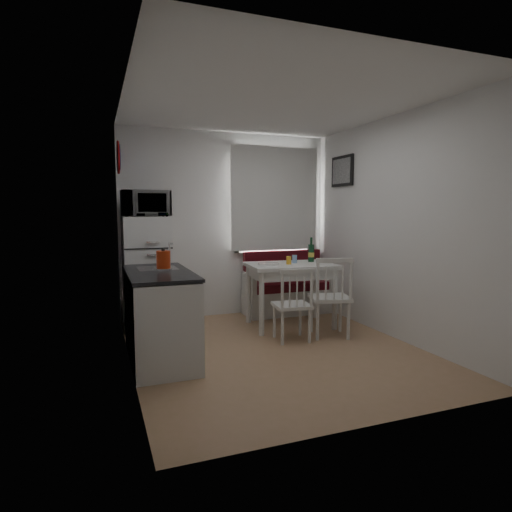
{
  "coord_description": "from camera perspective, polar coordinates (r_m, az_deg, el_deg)",
  "views": [
    {
      "loc": [
        -1.78,
        -4.13,
        1.49
      ],
      "look_at": [
        -0.03,
        0.5,
        0.97
      ],
      "focal_mm": 30.0,
      "sensor_mm": 36.0,
      "label": 1
    }
  ],
  "objects": [
    {
      "name": "bench",
      "position": [
        6.32,
        4.09,
        -4.89
      ],
      "size": [
        1.27,
        0.49,
        0.91
      ],
      "color": "silver",
      "rests_on": "floor"
    },
    {
      "name": "picture_frame",
      "position": [
        6.18,
        11.4,
        11.04
      ],
      "size": [
        0.04,
        0.52,
        0.42
      ],
      "primitive_type": "cube",
      "color": "black",
      "rests_on": "wall_right"
    },
    {
      "name": "wall_right",
      "position": [
        5.28,
        17.82,
        3.6
      ],
      "size": [
        0.02,
        3.5,
        2.6
      ],
      "primitive_type": "cube",
      "color": "white",
      "rests_on": "floor"
    },
    {
      "name": "wine_bottle",
      "position": [
        5.76,
        7.37,
        0.86
      ],
      "size": [
        0.08,
        0.08,
        0.33
      ],
      "primitive_type": null,
      "color": "#144024",
      "rests_on": "dining_table"
    },
    {
      "name": "fridge",
      "position": [
        5.62,
        -14.35,
        -2.18
      ],
      "size": [
        0.57,
        0.57,
        1.43
      ],
      "primitive_type": "cube",
      "color": "white",
      "rests_on": "floor"
    },
    {
      "name": "kitchen_counter",
      "position": [
        4.45,
        -12.71,
        -7.67
      ],
      "size": [
        0.62,
        1.32,
        1.16
      ],
      "color": "silver",
      "rests_on": "floor"
    },
    {
      "name": "chair_left",
      "position": [
        4.88,
        5.25,
        -5.43
      ],
      "size": [
        0.44,
        0.42,
        0.46
      ],
      "rotation": [
        0.0,
        0.0,
        -0.11
      ],
      "color": "silver",
      "rests_on": "floor"
    },
    {
      "name": "chair_right",
      "position": [
        5.1,
        10.39,
        -4.28
      ],
      "size": [
        0.55,
        0.54,
        0.52
      ],
      "rotation": [
        0.0,
        0.0,
        -0.28
      ],
      "color": "silver",
      "rests_on": "floor"
    },
    {
      "name": "floor",
      "position": [
        4.74,
        2.57,
        -12.4
      ],
      "size": [
        3.0,
        3.5,
        0.02
      ],
      "primitive_type": "cube",
      "color": "tan",
      "rests_on": "ground"
    },
    {
      "name": "window",
      "position": [
        6.35,
        2.33,
        7.17
      ],
      "size": [
        1.22,
        0.06,
        1.47
      ],
      "primitive_type": "cube",
      "color": "silver",
      "rests_on": "wall_back"
    },
    {
      "name": "wall_sign",
      "position": [
        5.63,
        -17.8,
        12.41
      ],
      "size": [
        0.03,
        0.4,
        0.4
      ],
      "primitive_type": "cylinder",
      "rotation": [
        0.0,
        1.57,
        0.0
      ],
      "color": "#1C3EA8",
      "rests_on": "wall_left"
    },
    {
      "name": "kettle",
      "position": [
        4.36,
        -12.25,
        -0.51
      ],
      "size": [
        0.17,
        0.17,
        0.22
      ],
      "primitive_type": "cylinder",
      "color": "red",
      "rests_on": "kitchen_counter"
    },
    {
      "name": "wall_left",
      "position": [
        4.14,
        -16.81,
        3.05
      ],
      "size": [
        0.02,
        3.5,
        2.6
      ],
      "primitive_type": "cube",
      "color": "white",
      "rests_on": "floor"
    },
    {
      "name": "drinking_glass_orange",
      "position": [
        5.46,
        4.39,
        -0.57
      ],
      "size": [
        0.06,
        0.06,
        0.1
      ],
      "primitive_type": "cylinder",
      "color": "yellow",
      "rests_on": "dining_table"
    },
    {
      "name": "drinking_glass_blue",
      "position": [
        5.6,
        5.16,
        -0.4
      ],
      "size": [
        0.06,
        0.06,
        0.11
      ],
      "primitive_type": "cylinder",
      "color": "#8DB8F1",
      "rests_on": "dining_table"
    },
    {
      "name": "microwave",
      "position": [
        5.51,
        -14.53,
        6.79
      ],
      "size": [
        0.59,
        0.4,
        0.32
      ],
      "primitive_type": "imported",
      "color": "white",
      "rests_on": "fridge"
    },
    {
      "name": "ceiling",
      "position": [
        4.63,
        2.73,
        19.81
      ],
      "size": [
        3.0,
        3.5,
        0.02
      ],
      "primitive_type": "cube",
      "color": "white",
      "rests_on": "wall_back"
    },
    {
      "name": "wall_front",
      "position": [
        2.98,
        16.1,
        2.02
      ],
      "size": [
        3.0,
        0.02,
        2.6
      ],
      "primitive_type": "cube",
      "color": "white",
      "rests_on": "floor"
    },
    {
      "name": "wall_back",
      "position": [
        6.14,
        -3.83,
        4.17
      ],
      "size": [
        3.0,
        0.02,
        2.6
      ],
      "primitive_type": "cube",
      "color": "white",
      "rests_on": "floor"
    },
    {
      "name": "plate",
      "position": [
        5.43,
        1.68,
        -1.04
      ],
      "size": [
        0.27,
        0.27,
        0.02
      ],
      "primitive_type": "cylinder",
      "color": "white",
      "rests_on": "dining_table"
    },
    {
      "name": "dining_table",
      "position": [
        5.54,
        4.63,
        -1.98
      ],
      "size": [
        1.16,
        0.86,
        0.82
      ],
      "rotation": [
        0.0,
        0.0,
        -0.09
      ],
      "color": "silver",
      "rests_on": "floor"
    },
    {
      "name": "curtain",
      "position": [
        6.29,
        2.58,
        7.64
      ],
      "size": [
        1.35,
        0.02,
        1.5
      ],
      "primitive_type": "cube",
      "color": "white",
      "rests_on": "wall_back"
    }
  ]
}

